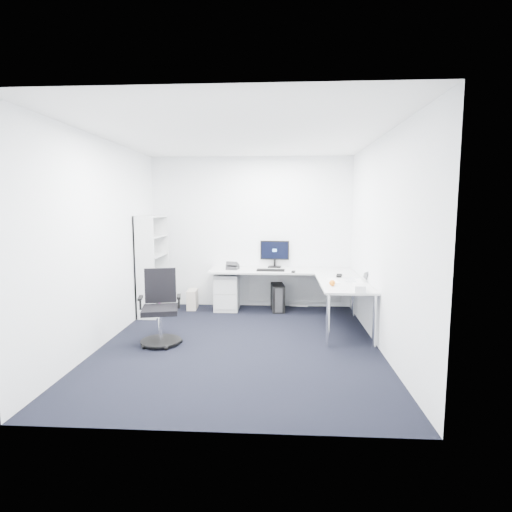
# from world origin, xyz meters

# --- Properties ---
(ground) EXTENTS (4.20, 4.20, 0.00)m
(ground) POSITION_xyz_m (0.00, 0.00, 0.00)
(ground) COLOR black
(ceiling) EXTENTS (4.20, 4.20, 0.00)m
(ceiling) POSITION_xyz_m (0.00, 0.00, 2.70)
(ceiling) COLOR white
(wall_back) EXTENTS (3.60, 0.02, 2.70)m
(wall_back) POSITION_xyz_m (0.00, 2.10, 1.35)
(wall_back) COLOR white
(wall_back) RESTS_ON ground
(wall_front) EXTENTS (3.60, 0.02, 2.70)m
(wall_front) POSITION_xyz_m (0.00, -2.10, 1.35)
(wall_front) COLOR white
(wall_front) RESTS_ON ground
(wall_left) EXTENTS (0.02, 4.20, 2.70)m
(wall_left) POSITION_xyz_m (-1.80, 0.00, 1.35)
(wall_left) COLOR white
(wall_left) RESTS_ON ground
(wall_right) EXTENTS (0.02, 4.20, 2.70)m
(wall_right) POSITION_xyz_m (1.80, 0.00, 1.35)
(wall_right) COLOR white
(wall_right) RESTS_ON ground
(l_desk) EXTENTS (2.48, 1.39, 0.72)m
(l_desk) POSITION_xyz_m (0.55, 1.40, 0.36)
(l_desk) COLOR #BABCBC
(l_desk) RESTS_ON ground
(drawer_pedestal) EXTENTS (0.41, 0.52, 0.64)m
(drawer_pedestal) POSITION_xyz_m (-0.41, 1.79, 0.32)
(drawer_pedestal) COLOR #BABCBC
(drawer_pedestal) RESTS_ON ground
(bookshelf) EXTENTS (0.32, 0.83, 1.67)m
(bookshelf) POSITION_xyz_m (-1.62, 1.45, 0.83)
(bookshelf) COLOR silver
(bookshelf) RESTS_ON ground
(task_chair) EXTENTS (0.66, 0.66, 0.99)m
(task_chair) POSITION_xyz_m (-1.05, -0.07, 0.49)
(task_chair) COLOR black
(task_chair) RESTS_ON ground
(black_pc_tower) EXTENTS (0.26, 0.50, 0.46)m
(black_pc_tower) POSITION_xyz_m (0.49, 1.77, 0.23)
(black_pc_tower) COLOR black
(black_pc_tower) RESTS_ON ground
(beige_pc_tower) EXTENTS (0.19, 0.37, 0.34)m
(beige_pc_tower) POSITION_xyz_m (-1.03, 1.80, 0.17)
(beige_pc_tower) COLOR #B7AC9C
(beige_pc_tower) RESTS_ON ground
(power_strip) EXTENTS (0.33, 0.09, 0.04)m
(power_strip) POSITION_xyz_m (0.88, 2.08, 0.02)
(power_strip) COLOR white
(power_strip) RESTS_ON ground
(monitor) EXTENTS (0.53, 0.20, 0.50)m
(monitor) POSITION_xyz_m (0.43, 2.04, 0.97)
(monitor) COLOR black
(monitor) RESTS_ON l_desk
(black_keyboard) EXTENTS (0.48, 0.19, 0.02)m
(black_keyboard) POSITION_xyz_m (0.37, 1.63, 0.74)
(black_keyboard) COLOR black
(black_keyboard) RESTS_ON l_desk
(mouse) EXTENTS (0.07, 0.10, 0.03)m
(mouse) POSITION_xyz_m (0.75, 1.47, 0.74)
(mouse) COLOR black
(mouse) RESTS_ON l_desk
(desk_phone) EXTENTS (0.23, 0.23, 0.14)m
(desk_phone) POSITION_xyz_m (-0.30, 1.75, 0.79)
(desk_phone) COLOR #2B2B2E
(desk_phone) RESTS_ON l_desk
(laptop) EXTENTS (0.36, 0.35, 0.24)m
(laptop) POSITION_xyz_m (1.61, 0.82, 0.85)
(laptop) COLOR white
(laptop) RESTS_ON l_desk
(white_keyboard) EXTENTS (0.16, 0.46, 0.02)m
(white_keyboard) POSITION_xyz_m (1.30, 0.71, 0.73)
(white_keyboard) COLOR white
(white_keyboard) RESTS_ON l_desk
(headphones) EXTENTS (0.17, 0.23, 0.05)m
(headphones) POSITION_xyz_m (1.45, 1.13, 0.75)
(headphones) COLOR black
(headphones) RESTS_ON l_desk
(orange_fruit) EXTENTS (0.08, 0.08, 0.08)m
(orange_fruit) POSITION_xyz_m (1.24, 0.36, 0.77)
(orange_fruit) COLOR orange
(orange_fruit) RESTS_ON l_desk
(tissue_box) EXTENTS (0.14, 0.26, 0.09)m
(tissue_box) POSITION_xyz_m (1.55, 0.04, 0.77)
(tissue_box) COLOR white
(tissue_box) RESTS_ON l_desk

